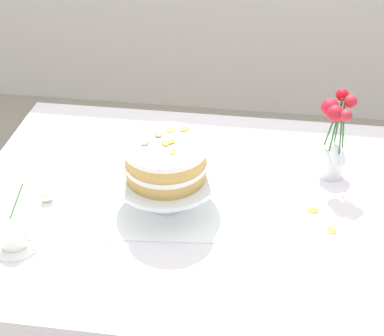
{
  "coord_description": "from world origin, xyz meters",
  "views": [
    {
      "loc": [
        0.14,
        -1.31,
        1.78
      ],
      "look_at": [
        -0.05,
        -0.01,
        0.86
      ],
      "focal_mm": 54.44,
      "sensor_mm": 36.0,
      "label": 1
    }
  ],
  "objects_px": {
    "flower_vase": "(334,141)",
    "teacup": "(14,238)",
    "dining_table": "(207,230)",
    "fallen_rose": "(45,196)",
    "layer_cake": "(166,160)",
    "cake_stand": "(166,181)"
  },
  "relations": [
    {
      "from": "layer_cake",
      "to": "fallen_rose",
      "type": "bearing_deg",
      "value": -174.83
    },
    {
      "from": "dining_table",
      "to": "layer_cake",
      "type": "height_order",
      "value": "layer_cake"
    },
    {
      "from": "teacup",
      "to": "flower_vase",
      "type": "bearing_deg",
      "value": 27.95
    },
    {
      "from": "layer_cake",
      "to": "teacup",
      "type": "xyz_separation_m",
      "value": [
        -0.36,
        -0.23,
        -0.13
      ]
    },
    {
      "from": "cake_stand",
      "to": "flower_vase",
      "type": "distance_m",
      "value": 0.51
    },
    {
      "from": "teacup",
      "to": "cake_stand",
      "type": "bearing_deg",
      "value": 32.16
    },
    {
      "from": "flower_vase",
      "to": "teacup",
      "type": "height_order",
      "value": "flower_vase"
    },
    {
      "from": "layer_cake",
      "to": "flower_vase",
      "type": "xyz_separation_m",
      "value": [
        0.47,
        0.21,
        -0.03
      ]
    },
    {
      "from": "dining_table",
      "to": "flower_vase",
      "type": "bearing_deg",
      "value": 30.12
    },
    {
      "from": "dining_table",
      "to": "cake_stand",
      "type": "xyz_separation_m",
      "value": [
        -0.12,
        -0.01,
        0.17
      ]
    },
    {
      "from": "flower_vase",
      "to": "dining_table",
      "type": "bearing_deg",
      "value": -149.88
    },
    {
      "from": "cake_stand",
      "to": "flower_vase",
      "type": "height_order",
      "value": "flower_vase"
    },
    {
      "from": "teacup",
      "to": "fallen_rose",
      "type": "distance_m",
      "value": 0.2
    },
    {
      "from": "flower_vase",
      "to": "teacup",
      "type": "relative_size",
      "value": 2.28
    },
    {
      "from": "fallen_rose",
      "to": "layer_cake",
      "type": "bearing_deg",
      "value": 5.17
    },
    {
      "from": "fallen_rose",
      "to": "teacup",
      "type": "bearing_deg",
      "value": -92.95
    },
    {
      "from": "flower_vase",
      "to": "layer_cake",
      "type": "bearing_deg",
      "value": -155.57
    },
    {
      "from": "teacup",
      "to": "fallen_rose",
      "type": "xyz_separation_m",
      "value": [
        0.01,
        0.2,
        -0.01
      ]
    },
    {
      "from": "cake_stand",
      "to": "teacup",
      "type": "relative_size",
      "value": 2.38
    },
    {
      "from": "cake_stand",
      "to": "flower_vase",
      "type": "relative_size",
      "value": 1.05
    },
    {
      "from": "dining_table",
      "to": "teacup",
      "type": "xyz_separation_m",
      "value": [
        -0.48,
        -0.24,
        0.12
      ]
    },
    {
      "from": "layer_cake",
      "to": "teacup",
      "type": "distance_m",
      "value": 0.45
    }
  ]
}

